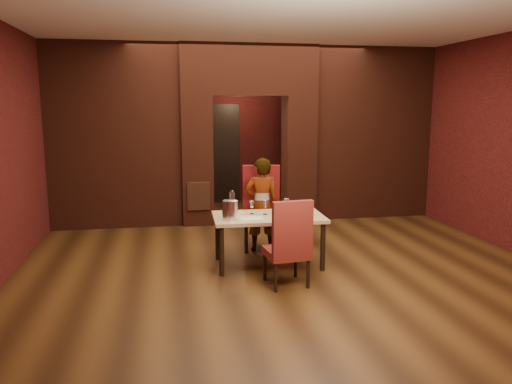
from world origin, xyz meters
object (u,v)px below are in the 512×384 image
(chair_near, at_px, (286,242))
(person_seated, at_px, (262,205))
(wine_glass_b, at_px, (265,207))
(wine_glass_a, at_px, (252,207))
(potted_plant, at_px, (304,231))
(chair_far, at_px, (262,208))
(water_bottle, at_px, (232,202))
(wine_glass_c, at_px, (286,207))
(wine_bucket, at_px, (230,210))
(dining_table, at_px, (268,240))

(chair_near, distance_m, person_seated, 1.47)
(wine_glass_b, bearing_deg, wine_glass_a, 160.25)
(potted_plant, bearing_deg, chair_far, -170.12)
(wine_glass_b, xyz_separation_m, water_bottle, (-0.44, 0.07, 0.07))
(wine_glass_c, bearing_deg, water_bottle, 170.15)
(chair_far, relative_size, wine_glass_a, 6.90)
(wine_glass_c, bearing_deg, person_seated, 106.85)
(chair_near, distance_m, wine_glass_c, 0.85)
(potted_plant, bearing_deg, wine_glass_c, -120.29)
(person_seated, distance_m, wine_glass_c, 0.71)
(chair_far, distance_m, wine_bucket, 1.11)
(dining_table, height_order, wine_glass_a, wine_glass_a)
(chair_near, bearing_deg, wine_glass_a, -80.15)
(chair_near, height_order, person_seated, person_seated)
(water_bottle, bearing_deg, wine_bucket, -103.62)
(chair_far, bearing_deg, wine_glass_c, -67.88)
(chair_far, height_order, wine_glass_c, chair_far)
(wine_glass_c, xyz_separation_m, wine_bucket, (-0.78, -0.15, 0.02))
(chair_near, height_order, wine_bucket, chair_near)
(water_bottle, xyz_separation_m, potted_plant, (1.23, 0.76, -0.63))
(potted_plant, bearing_deg, dining_table, -130.20)
(chair_far, distance_m, water_bottle, 0.86)
(chair_near, height_order, wine_glass_b, chair_near)
(water_bottle, bearing_deg, chair_far, 50.10)
(wine_bucket, xyz_separation_m, water_bottle, (0.07, 0.28, 0.04))
(person_seated, relative_size, water_bottle, 4.23)
(dining_table, bearing_deg, person_seated, 88.24)
(chair_near, bearing_deg, potted_plant, -119.22)
(wine_glass_b, distance_m, wine_glass_c, 0.28)
(wine_glass_a, xyz_separation_m, wine_glass_b, (0.17, -0.06, 0.01))
(wine_glass_a, height_order, water_bottle, water_bottle)
(wine_glass_c, bearing_deg, potted_plant, 59.71)
(person_seated, bearing_deg, wine_glass_a, 71.32)
(chair_near, relative_size, person_seated, 0.77)
(wine_glass_b, bearing_deg, wine_bucket, -157.69)
(wine_glass_b, distance_m, wine_bucket, 0.55)
(chair_near, bearing_deg, wine_bucket, -52.93)
(chair_far, xyz_separation_m, chair_near, (-0.00, -1.54, -0.09))
(person_seated, bearing_deg, water_bottle, 52.00)
(chair_near, height_order, wine_glass_c, chair_near)
(chair_near, relative_size, wine_glass_b, 5.51)
(chair_far, xyz_separation_m, wine_glass_a, (-0.26, -0.64, 0.16))
(wine_glass_a, bearing_deg, chair_near, -73.81)
(dining_table, relative_size, chair_near, 1.38)
(dining_table, xyz_separation_m, person_seated, (0.04, 0.69, 0.35))
(chair_far, height_order, wine_bucket, chair_far)
(chair_near, bearing_deg, chair_far, -96.44)
(chair_near, distance_m, wine_bucket, 0.91)
(person_seated, xyz_separation_m, wine_glass_c, (0.20, -0.67, 0.10))
(wine_glass_b, height_order, wine_bucket, wine_bucket)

